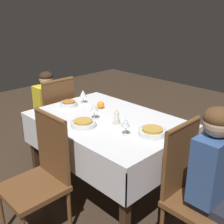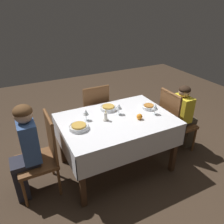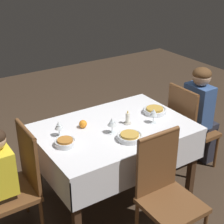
{
  "view_description": "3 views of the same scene",
  "coord_description": "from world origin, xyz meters",
  "px_view_note": "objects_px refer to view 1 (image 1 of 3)",
  "views": [
    {
      "loc": [
        -1.72,
        1.62,
        1.72
      ],
      "look_at": [
        -0.09,
        0.02,
        0.85
      ],
      "focal_mm": 45.0,
      "sensor_mm": 36.0,
      "label": 1
    },
    {
      "loc": [
        -1.11,
        -2.09,
        2.08
      ],
      "look_at": [
        -0.03,
        0.07,
        0.82
      ],
      "focal_mm": 35.0,
      "sensor_mm": 36.0,
      "label": 2
    },
    {
      "loc": [
        1.52,
        2.3,
        2.23
      ],
      "look_at": [
        0.02,
        -0.01,
        0.91
      ],
      "focal_mm": 55.0,
      "sensor_mm": 36.0,
      "label": 3
    }
  ],
  "objects_px": {
    "person_child_yellow": "(46,108)",
    "bowl_east": "(69,104)",
    "orange_fruit": "(101,105)",
    "person_adult_denim": "(217,181)",
    "dining_table": "(107,128)",
    "chair_west": "(193,187)",
    "chair_north": "(41,173)",
    "bowl_north": "(83,123)",
    "chair_east": "(55,116)",
    "candle_centerpiece": "(117,118)",
    "wine_glass_north": "(94,108)",
    "bowl_west": "(152,132)",
    "wine_glass_east": "(83,94)",
    "wine_glass_west": "(126,123)"
  },
  "relations": [
    {
      "from": "wine_glass_east",
      "to": "chair_north",
      "type": "bearing_deg",
      "value": 121.14
    },
    {
      "from": "person_adult_denim",
      "to": "bowl_north",
      "type": "bearing_deg",
      "value": 101.36
    },
    {
      "from": "person_child_yellow",
      "to": "orange_fruit",
      "type": "xyz_separation_m",
      "value": [
        -0.86,
        -0.11,
        0.23
      ]
    },
    {
      "from": "bowl_east",
      "to": "bowl_north",
      "type": "height_order",
      "value": "same"
    },
    {
      "from": "dining_table",
      "to": "wine_glass_west",
      "type": "height_order",
      "value": "wine_glass_west"
    },
    {
      "from": "chair_west",
      "to": "wine_glass_east",
      "type": "bearing_deg",
      "value": 83.61
    },
    {
      "from": "dining_table",
      "to": "chair_north",
      "type": "bearing_deg",
      "value": 91.27
    },
    {
      "from": "dining_table",
      "to": "candle_centerpiece",
      "type": "relative_size",
      "value": 10.39
    },
    {
      "from": "chair_north",
      "to": "wine_glass_east",
      "type": "height_order",
      "value": "chair_north"
    },
    {
      "from": "chair_east",
      "to": "wine_glass_north",
      "type": "xyz_separation_m",
      "value": [
        -0.85,
        0.12,
        0.35
      ]
    },
    {
      "from": "dining_table",
      "to": "chair_west",
      "type": "xyz_separation_m",
      "value": [
        -0.93,
        0.04,
        -0.15
      ]
    },
    {
      "from": "person_child_yellow",
      "to": "orange_fruit",
      "type": "relative_size",
      "value": 14.03
    },
    {
      "from": "chair_east",
      "to": "wine_glass_north",
      "type": "relative_size",
      "value": 6.67
    },
    {
      "from": "bowl_north",
      "to": "person_child_yellow",
      "type": "bearing_deg",
      "value": -15.07
    },
    {
      "from": "wine_glass_north",
      "to": "bowl_west",
      "type": "bearing_deg",
      "value": -169.06
    },
    {
      "from": "chair_west",
      "to": "wine_glass_east",
      "type": "height_order",
      "value": "chair_west"
    },
    {
      "from": "chair_north",
      "to": "bowl_east",
      "type": "distance_m",
      "value": 0.9
    },
    {
      "from": "wine_glass_east",
      "to": "candle_centerpiece",
      "type": "distance_m",
      "value": 0.65
    },
    {
      "from": "chair_east",
      "to": "chair_north",
      "type": "relative_size",
      "value": 1.0
    },
    {
      "from": "person_child_yellow",
      "to": "bowl_east",
      "type": "bearing_deg",
      "value": 82.3
    },
    {
      "from": "person_adult_denim",
      "to": "dining_table",
      "type": "bearing_deg",
      "value": 87.91
    },
    {
      "from": "wine_glass_west",
      "to": "candle_centerpiece",
      "type": "relative_size",
      "value": 1.06
    },
    {
      "from": "dining_table",
      "to": "chair_north",
      "type": "height_order",
      "value": "chair_north"
    },
    {
      "from": "chair_north",
      "to": "person_child_yellow",
      "type": "xyz_separation_m",
      "value": [
        1.12,
        -0.75,
        0.04
      ]
    },
    {
      "from": "person_adult_denim",
      "to": "bowl_north",
      "type": "xyz_separation_m",
      "value": [
        1.11,
        0.22,
        0.13
      ]
    },
    {
      "from": "orange_fruit",
      "to": "person_adult_denim",
      "type": "bearing_deg",
      "value": 172.19
    },
    {
      "from": "candle_centerpiece",
      "to": "bowl_north",
      "type": "bearing_deg",
      "value": 57.99
    },
    {
      "from": "chair_east",
      "to": "wine_glass_west",
      "type": "bearing_deg",
      "value": 82.8
    },
    {
      "from": "wine_glass_north",
      "to": "chair_north",
      "type": "bearing_deg",
      "value": 98.37
    },
    {
      "from": "dining_table",
      "to": "orange_fruit",
      "type": "distance_m",
      "value": 0.31
    },
    {
      "from": "dining_table",
      "to": "bowl_east",
      "type": "height_order",
      "value": "bowl_east"
    },
    {
      "from": "chair_east",
      "to": "person_adult_denim",
      "type": "xyz_separation_m",
      "value": [
        -2.02,
        0.07,
        0.14
      ]
    },
    {
      "from": "chair_west",
      "to": "person_adult_denim",
      "type": "height_order",
      "value": "person_adult_denim"
    },
    {
      "from": "chair_west",
      "to": "person_adult_denim",
      "type": "xyz_separation_m",
      "value": [
        -0.16,
        -0.0,
        0.14
      ]
    },
    {
      "from": "chair_east",
      "to": "candle_centerpiece",
      "type": "xyz_separation_m",
      "value": [
        -1.07,
        0.05,
        0.29
      ]
    },
    {
      "from": "wine_glass_east",
      "to": "bowl_north",
      "type": "height_order",
      "value": "wine_glass_east"
    },
    {
      "from": "bowl_west",
      "to": "orange_fruit",
      "type": "relative_size",
      "value": 3.15
    },
    {
      "from": "chair_east",
      "to": "bowl_west",
      "type": "relative_size",
      "value": 4.24
    },
    {
      "from": "person_adult_denim",
      "to": "wine_glass_east",
      "type": "height_order",
      "value": "person_adult_denim"
    },
    {
      "from": "candle_centerpiece",
      "to": "chair_east",
      "type": "bearing_deg",
      "value": -2.54
    },
    {
      "from": "wine_glass_east",
      "to": "candle_centerpiece",
      "type": "relative_size",
      "value": 1.06
    },
    {
      "from": "chair_north",
      "to": "person_child_yellow",
      "type": "relative_size",
      "value": 0.95
    },
    {
      "from": "chair_west",
      "to": "orange_fruit",
      "type": "height_order",
      "value": "chair_west"
    },
    {
      "from": "bowl_east",
      "to": "person_child_yellow",
      "type": "bearing_deg",
      "value": -7.7
    },
    {
      "from": "chair_west",
      "to": "candle_centerpiece",
      "type": "bearing_deg",
      "value": 88.27
    },
    {
      "from": "bowl_west",
      "to": "bowl_east",
      "type": "bearing_deg",
      "value": 4.16
    },
    {
      "from": "bowl_east",
      "to": "wine_glass_north",
      "type": "relative_size",
      "value": 1.23
    },
    {
      "from": "bowl_east",
      "to": "candle_centerpiece",
      "type": "distance_m",
      "value": 0.66
    },
    {
      "from": "bowl_east",
      "to": "wine_glass_east",
      "type": "distance_m",
      "value": 0.18
    },
    {
      "from": "chair_north",
      "to": "orange_fruit",
      "type": "xyz_separation_m",
      "value": [
        0.26,
        -0.86,
        0.28
      ]
    }
  ]
}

